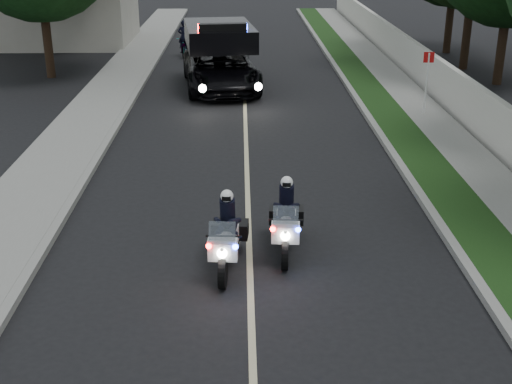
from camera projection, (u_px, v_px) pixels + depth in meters
ground at (250, 274)px, 12.63m from camera, size 120.00×120.00×0.00m
curb_right at (371, 121)px, 21.97m from camera, size 0.20×60.00×0.15m
grass_verge at (393, 121)px, 21.98m from camera, size 1.20×60.00×0.16m
sidewalk_right at (432, 121)px, 22.01m from camera, size 1.40×60.00×0.16m
property_wall at (465, 101)px, 21.78m from camera, size 0.22×60.00×1.50m
curb_left at (119, 123)px, 21.80m from camera, size 0.20×60.00×0.15m
sidewalk_left at (84, 123)px, 21.77m from camera, size 2.00×60.00×0.16m
lane_marking at (245, 124)px, 21.91m from camera, size 0.12×50.00×0.01m
police_moto_left at (227, 267)px, 12.89m from camera, size 0.79×1.86×1.54m
police_moto_right at (285, 250)px, 13.54m from camera, size 0.78×1.86×1.54m
police_suv at (221, 89)px, 26.62m from camera, size 3.39×6.15×2.86m
bicycle at (185, 57)px, 32.91m from camera, size 0.67×1.84×0.96m
cyclist at (185, 57)px, 32.91m from camera, size 0.56×0.38×1.54m
sign_post at (423, 117)px, 22.74m from camera, size 0.36×0.36×2.26m
tree_right_c at (496, 84)px, 27.32m from camera, size 7.44×7.44×10.37m
tree_right_d at (463, 69)px, 30.19m from camera, size 7.62×7.62×11.76m
tree_right_e at (446, 53)px, 33.88m from camera, size 7.74×7.74×10.27m
tree_left_near at (52, 77)px, 28.53m from camera, size 7.98×7.98×10.57m
tree_left_far at (58, 51)px, 34.25m from camera, size 7.49×7.49×10.92m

